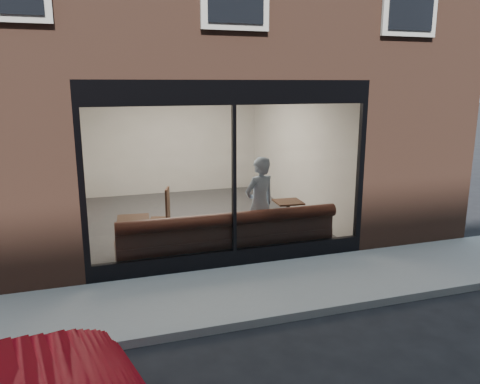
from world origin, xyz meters
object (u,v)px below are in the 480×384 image
object	(u,v)px
person	(260,204)
cafe_table_left	(133,219)
cafe_table_right	(288,202)
cafe_chair_left	(159,220)
banquette	(228,246)

from	to	relation	value
person	cafe_table_left	size ratio (longest dim) A/B	3.18
person	cafe_table_right	xyz separation A→B (m)	(0.86, 0.60, -0.17)
person	cafe_chair_left	bearing A→B (deg)	-67.31
banquette	cafe_table_left	distance (m)	1.79
cafe_table_left	cafe_table_right	size ratio (longest dim) A/B	1.05
person	cafe_table_left	distance (m)	2.36
banquette	person	xyz separation A→B (m)	(0.70, 0.22, 0.68)
cafe_table_left	cafe_chair_left	distance (m)	1.72
person	cafe_chair_left	distance (m)	2.55
person	cafe_table_right	bearing A→B (deg)	-164.38
banquette	cafe_chair_left	distance (m)	2.25
cafe_table_left	cafe_table_right	xyz separation A→B (m)	(3.19, 0.28, 0.00)
person	cafe_table_right	distance (m)	1.07
cafe_table_right	person	bearing A→B (deg)	-144.94
cafe_table_left	cafe_chair_left	size ratio (longest dim) A/B	1.37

